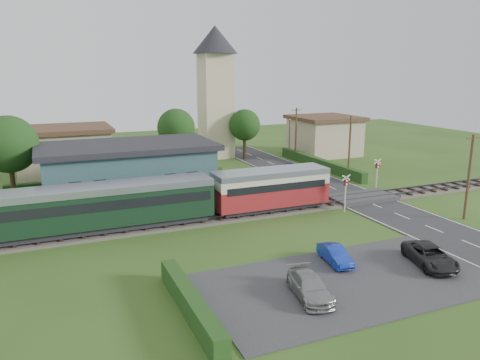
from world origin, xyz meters
name	(u,v)px	position (x,y,z in m)	size (l,w,h in m)	color
ground	(276,219)	(0.00, 0.00, 0.00)	(120.00, 120.00, 0.00)	#2D4C19
railway_track	(266,211)	(0.00, 2.00, 0.11)	(76.00, 3.20, 0.49)	#4C443D
road	(375,205)	(10.00, 0.00, 0.03)	(6.00, 70.00, 0.05)	#28282B
car_park	(348,281)	(-1.50, -12.00, 0.04)	(17.00, 9.00, 0.08)	#333335
crossing_deck	(361,198)	(10.00, 2.00, 0.23)	(6.20, 3.40, 0.45)	#333335
platform	(142,213)	(-10.00, 5.20, 0.23)	(30.00, 3.00, 0.45)	gray
equipment_hut	(37,206)	(-18.00, 5.20, 1.75)	(2.30, 2.30, 2.55)	beige
station_building	(128,171)	(-10.00, 10.99, 2.69)	(16.00, 9.00, 5.30)	#316168
train	(61,210)	(-16.36, 2.00, 2.18)	(43.20, 2.90, 3.40)	#232328
church_tower	(215,82)	(5.00, 28.00, 10.23)	(6.00, 6.00, 17.60)	beige
house_west	(64,150)	(-15.00, 25.00, 2.79)	(10.80, 8.80, 5.50)	tan
house_east	(324,135)	(20.00, 24.00, 2.80)	(8.80, 8.80, 5.50)	tan
hedge_carpark	(191,304)	(-11.00, -12.00, 0.60)	(0.80, 9.00, 1.20)	#193814
hedge_roadside	(319,163)	(14.20, 16.00, 0.60)	(0.80, 18.00, 1.20)	#193814
hedge_station	(122,182)	(-10.00, 15.50, 0.65)	(22.00, 0.80, 1.30)	#193814
tree_a	(9,144)	(-20.00, 14.00, 5.38)	(5.20, 5.20, 8.00)	#332316
tree_b	(176,128)	(-2.00, 23.00, 5.02)	(4.60, 4.60, 7.34)	#332316
tree_c	(245,125)	(8.00, 25.00, 4.65)	(4.20, 4.20, 6.78)	#332316
utility_pole_b	(469,176)	(14.20, -6.00, 3.63)	(1.40, 0.22, 7.00)	#473321
utility_pole_c	(350,146)	(14.20, 10.00, 3.63)	(1.40, 0.22, 7.00)	#473321
utility_pole_d	(296,133)	(14.20, 22.00, 3.63)	(1.40, 0.22, 7.00)	#473321
crossing_signal_near	(346,187)	(6.40, -0.41, 2.14)	(0.84, 0.28, 3.28)	silver
crossing_signal_far	(377,170)	(13.60, 4.39, 2.14)	(0.84, 0.28, 3.28)	silver
streetlamp_east	(290,132)	(16.00, 27.00, 3.04)	(0.30, 0.30, 5.15)	#3F3F47
car_on_road	(293,168)	(9.81, 14.82, 0.64)	(1.40, 3.47, 1.18)	#0502A7
car_park_blue	(335,255)	(-0.76, -9.50, 0.62)	(1.14, 3.28, 1.08)	#1531A4
car_park_silver	(310,286)	(-4.60, -12.79, 0.67)	(1.67, 4.10, 1.19)	#959595
car_park_dark	(430,256)	(4.50, -12.10, 0.69)	(2.04, 4.42, 1.23)	#252527
pedestrian_near	(240,193)	(-1.32, 4.67, 1.23)	(0.57, 0.37, 1.56)	gray
pedestrian_far	(41,213)	(-17.72, 5.13, 1.20)	(0.72, 0.56, 1.49)	gray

